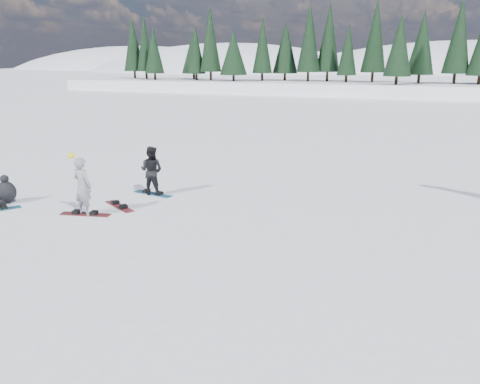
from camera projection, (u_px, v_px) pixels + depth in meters
name	position (u px, v px, depth m)	size (l,w,h in m)	color
ground	(143.00, 218.00, 13.60)	(420.00, 420.00, 0.00)	white
alpine_backdrop	(378.00, 107.00, 190.59)	(412.50, 227.00, 53.20)	white
snowboarder_woman	(83.00, 186.00, 13.61)	(0.69, 0.51, 1.88)	gray
snowboarder_man	(152.00, 171.00, 15.74)	(0.81, 0.63, 1.66)	black
seated_rider	(5.00, 193.00, 14.87)	(0.79, 1.17, 0.93)	black
snowboard_woman	(85.00, 214.00, 13.84)	(1.50, 0.28, 0.03)	maroon
snowboard_man	(153.00, 194.00, 15.96)	(1.50, 0.28, 0.03)	#19648C
snowboard_loose_b	(119.00, 206.00, 14.59)	(1.50, 0.28, 0.03)	maroon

